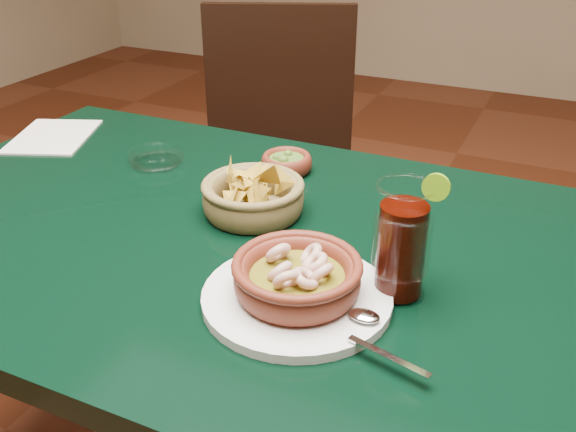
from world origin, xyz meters
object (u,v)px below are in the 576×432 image
at_px(shrimp_plate, 297,282).
at_px(chip_basket, 253,197).
at_px(dining_chair, 278,170).
at_px(dining_table, 218,277).
at_px(cola_drink, 402,242).

distance_m(shrimp_plate, chip_basket, 0.26).
distance_m(dining_chair, chip_basket, 0.74).
xyz_separation_m(dining_table, dining_chair, (-0.23, 0.71, -0.13)).
distance_m(dining_chair, cola_drink, 0.99).
height_order(chip_basket, cola_drink, cola_drink).
bearing_deg(cola_drink, dining_table, 169.91).
distance_m(chip_basket, cola_drink, 0.31).
bearing_deg(shrimp_plate, cola_drink, 33.51).
bearing_deg(shrimp_plate, dining_chair, 117.29).
bearing_deg(shrimp_plate, chip_basket, 130.49).
height_order(dining_chair, cola_drink, dining_chair).
xyz_separation_m(shrimp_plate, chip_basket, (-0.17, 0.20, 0.00)).
relative_size(shrimp_plate, cola_drink, 1.79).
bearing_deg(chip_basket, dining_chair, 112.33).
distance_m(dining_table, shrimp_plate, 0.28).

